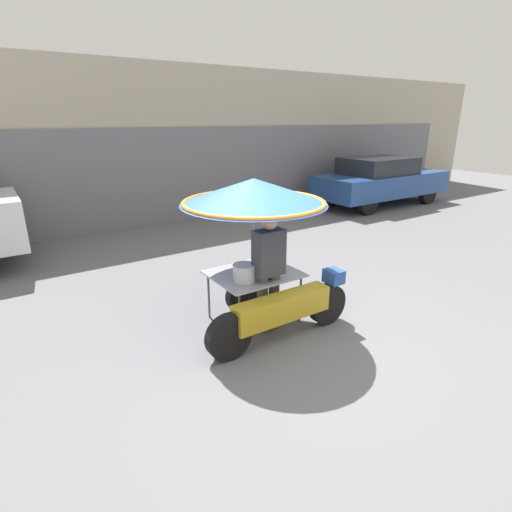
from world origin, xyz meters
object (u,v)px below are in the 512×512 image
at_px(vendor_motorcycle_cart, 258,214).
at_px(parked_car, 380,180).
at_px(vendor_person, 269,267).
at_px(potted_plant, 387,179).

xyz_separation_m(vendor_motorcycle_cart, parked_car, (7.49, 4.21, -0.71)).
relative_size(vendor_person, parked_car, 0.34).
height_order(vendor_motorcycle_cart, vendor_person, vendor_motorcycle_cart).
relative_size(vendor_person, potted_plant, 1.52).
height_order(vendor_motorcycle_cart, potted_plant, vendor_motorcycle_cart).
relative_size(vendor_motorcycle_cart, parked_car, 0.46).
bearing_deg(parked_car, vendor_person, -149.24).
bearing_deg(parked_car, vendor_motorcycle_cart, -150.64).
bearing_deg(potted_plant, parked_car, -147.80).
relative_size(parked_car, potted_plant, 4.41).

